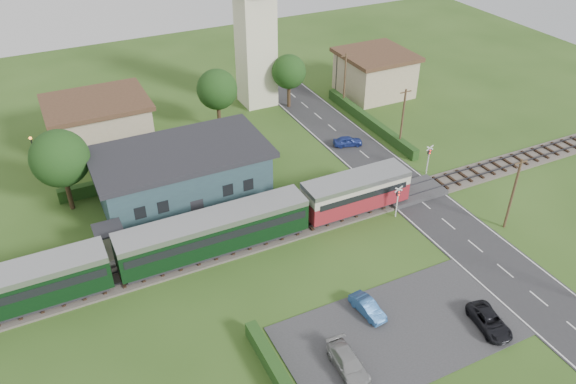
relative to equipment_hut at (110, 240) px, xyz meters
name	(u,v)px	position (x,y,z in m)	size (l,w,h in m)	color
ground	(333,233)	(18.00, -5.20, -1.75)	(120.00, 120.00, 0.00)	#2D4C19
railway_track	(322,220)	(18.00, -3.20, -1.64)	(76.00, 3.20, 0.49)	#4C443D
road	(424,204)	(28.00, -5.20, -1.72)	(6.00, 70.00, 0.05)	#28282B
car_park	(398,331)	(16.50, -17.20, -1.71)	(17.00, 9.00, 0.08)	#333335
crossing_deck	(412,192)	(28.00, -3.20, -1.52)	(6.20, 3.40, 0.45)	#333335
platform	(205,229)	(8.00, 0.00, -1.52)	(30.00, 3.00, 0.45)	gray
equipment_hut	(110,240)	(0.00, 0.00, 0.00)	(2.30, 2.30, 2.55)	beige
station_building	(182,174)	(8.00, 5.79, 0.95)	(16.00, 9.00, 5.30)	#2A414B
train	(177,243)	(4.69, -3.20, 0.43)	(43.20, 2.90, 3.40)	#232328
church_tower	(255,23)	(23.00, 22.80, 8.48)	(6.00, 6.00, 17.60)	beige
house_west	(100,123)	(3.00, 19.80, 1.04)	(10.80, 8.80, 5.50)	tan
house_east	(375,73)	(38.00, 18.80, 1.05)	(8.80, 8.80, 5.50)	tan
hedge_carpark	(278,375)	(7.00, -17.20, -1.15)	(0.80, 9.00, 1.20)	#193814
hedge_roadside	(369,122)	(32.20, 10.80, -1.15)	(0.80, 18.00, 1.20)	#193814
hedge_station	(171,170)	(8.00, 10.30, -1.10)	(22.00, 0.80, 1.30)	#193814
tree_a	(60,159)	(-2.00, 8.80, 3.63)	(5.20, 5.20, 8.00)	#332316
tree_b	(217,90)	(16.00, 17.80, 3.27)	(4.60, 4.60, 7.34)	#332316
tree_c	(289,72)	(26.00, 19.80, 2.91)	(4.20, 4.20, 6.78)	#332316
utility_pole_b	(513,193)	(32.20, -11.20, 1.88)	(1.40, 0.22, 7.00)	#473321
utility_pole_c	(402,119)	(32.20, 4.80, 1.88)	(1.40, 0.22, 7.00)	#473321
utility_pole_d	(345,80)	(32.20, 16.80, 1.88)	(1.40, 0.22, 7.00)	#473321
crossing_signal_near	(398,197)	(24.40, -5.61, 0.39)	(0.84, 0.28, 3.28)	silver
crossing_signal_far	(429,155)	(31.60, -0.81, 0.39)	(0.84, 0.28, 3.28)	silver
streetlamp_west	(35,156)	(-4.00, 14.80, 1.29)	(0.30, 0.30, 5.15)	#3F3F47
streetlamp_east	(337,68)	(34.00, 21.80, 1.29)	(0.30, 0.30, 5.15)	#3F3F47
car_on_road	(348,141)	(27.39, 7.79, -1.15)	(1.29, 3.20, 1.09)	navy
car_park_blue	(367,307)	(15.45, -14.70, -1.13)	(1.14, 3.26, 1.07)	#2D5D9B
car_park_silver	(348,364)	(11.52, -18.50, -1.07)	(1.67, 4.12, 1.19)	#9D9D9D
car_park_dark	(490,321)	(22.50, -19.70, -1.12)	(1.81, 3.92, 1.09)	black
pedestrian_near	(265,205)	(13.63, -0.47, -0.42)	(0.64, 0.42, 1.75)	gray
pedestrian_far	(134,244)	(1.71, -0.70, -0.45)	(0.83, 0.64, 1.70)	gray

